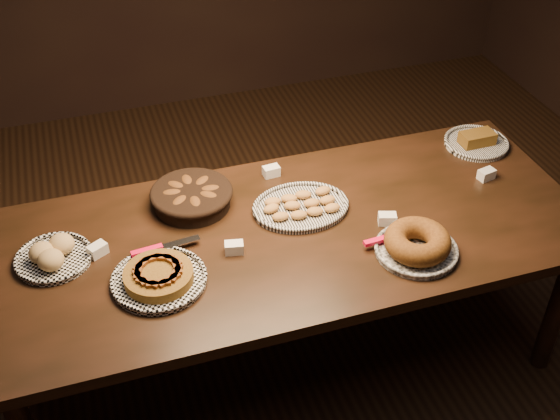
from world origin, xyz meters
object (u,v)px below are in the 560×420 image
object	(u,v)px
madeleine_platter	(301,206)
bundt_cake_plate	(417,244)
buffet_table	(288,245)
apple_tart_plate	(159,277)

from	to	relation	value
madeleine_platter	bundt_cake_plate	world-z (taller)	bundt_cake_plate
buffet_table	madeleine_platter	size ratio (longest dim) A/B	6.10
apple_tart_plate	madeleine_platter	distance (m)	0.67
madeleine_platter	apple_tart_plate	bearing A→B (deg)	-161.75
apple_tart_plate	bundt_cake_plate	size ratio (longest dim) A/B	1.06
madeleine_platter	bundt_cake_plate	distance (m)	0.50
madeleine_platter	buffet_table	bearing A→B (deg)	-132.29
apple_tart_plate	madeleine_platter	size ratio (longest dim) A/B	0.92
buffet_table	bundt_cake_plate	xyz separation A→B (m)	(0.42, -0.27, 0.12)
apple_tart_plate	buffet_table	bearing A→B (deg)	13.06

